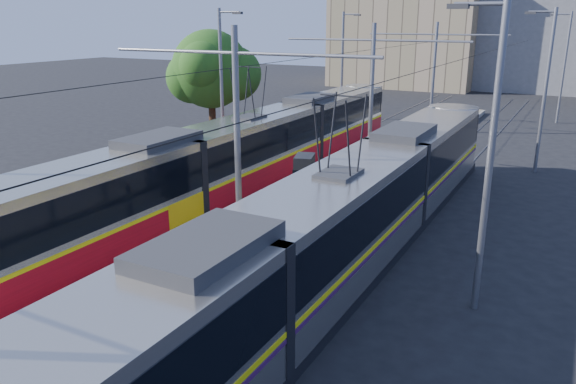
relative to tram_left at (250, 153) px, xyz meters
The scene contains 12 objects.
platform 4.67m from the tram_left, 35.18° to the left, with size 4.00×50.00×0.30m, color gray.
tactile_strip_left 3.61m from the tram_left, 49.73° to the left, with size 0.70×50.00×0.01m, color gray.
tactile_strip_right 5.82m from the tram_left, 26.68° to the left, with size 0.70×50.00×0.01m, color gray.
rails 4.72m from the tram_left, 35.18° to the left, with size 8.71×70.00×0.03m.
tram_left is the anchor object (origin of this frame).
tram_right 9.94m from the tram_left, 43.59° to the right, with size 2.43×30.77×5.50m.
catenary 4.58m from the tram_left, ahead, with size 9.20×70.00×7.00m.
street_lamps 7.86m from the tram_left, 61.16° to the left, with size 15.18×38.22×8.00m.
shelter 5.32m from the tram_left, 36.31° to the right, with size 0.99×1.27×2.46m.
tree 8.36m from the tram_left, 135.35° to the left, with size 4.79×4.43×6.96m.
building_left 46.21m from the tram_left, 98.00° to the left, with size 16.32×12.24×12.43m.
building_centre 50.78m from the tram_left, 79.03° to the left, with size 18.36×14.28×14.83m.
Camera 1 is at (9.48, -6.33, 7.45)m, focal length 35.00 mm.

